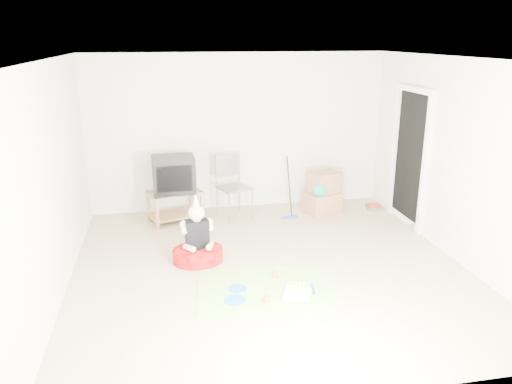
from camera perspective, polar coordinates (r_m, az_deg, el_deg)
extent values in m
plane|color=tan|center=(6.49, 1.55, -8.60)|extent=(5.00, 5.00, 0.00)
cube|color=black|center=(8.06, 17.24, 3.56)|extent=(0.02, 0.90, 2.05)
cube|color=#986C45|center=(7.98, -9.30, -0.04)|extent=(0.92, 0.72, 0.03)
cube|color=#986C45|center=(8.09, -9.18, -2.51)|extent=(0.92, 0.72, 0.03)
cube|color=#986C45|center=(7.74, -11.23, -2.53)|extent=(0.06, 0.06, 0.50)
cube|color=#986C45|center=(7.98, -6.18, -1.68)|extent=(0.06, 0.06, 0.50)
cube|color=#986C45|center=(8.14, -12.20, -1.59)|extent=(0.06, 0.06, 0.50)
cube|color=#986C45|center=(8.37, -7.36, -0.81)|extent=(0.06, 0.06, 0.50)
cube|color=black|center=(7.89, -9.41, 2.01)|extent=(0.67, 0.56, 0.56)
cube|color=gray|center=(8.05, -2.49, 0.48)|extent=(0.60, 0.59, 0.03)
cylinder|color=gray|center=(7.94, -3.82, 0.35)|extent=(0.02, 0.02, 1.04)
cylinder|color=gray|center=(8.15, -1.18, 0.83)|extent=(0.02, 0.02, 1.04)
cube|color=#9F724D|center=(8.41, 7.58, -1.23)|extent=(0.65, 0.56, 0.36)
cube|color=#9F724D|center=(8.35, 7.84, 1.15)|extent=(0.58, 0.52, 0.34)
ellipsoid|color=#0D9987|center=(8.14, 7.28, 0.19)|extent=(0.24, 0.17, 0.19)
cube|color=#2249AC|center=(8.18, 3.95, -2.90)|extent=(0.25, 0.10, 0.03)
cylinder|color=black|center=(8.02, 4.02, 0.36)|extent=(0.05, 0.33, 0.95)
cube|color=#25714D|center=(8.84, 13.30, -1.73)|extent=(0.29, 0.34, 0.03)
cube|color=red|center=(8.83, 13.32, -1.54)|extent=(0.26, 0.31, 0.03)
cylinder|color=#A10E0F|center=(6.66, -6.64, -7.18)|extent=(0.71, 0.71, 0.18)
cube|color=black|center=(6.54, -6.73, -4.88)|extent=(0.31, 0.20, 0.40)
sphere|color=beige|center=(6.43, -6.83, -2.38)|extent=(0.23, 0.23, 0.21)
cone|color=silver|center=(6.38, -6.89, -0.82)|extent=(0.11, 0.11, 0.16)
cube|color=#E9317E|center=(5.97, 1.04, -11.02)|extent=(1.69, 1.31, 0.01)
cube|color=white|center=(5.79, 4.79, -11.58)|extent=(0.37, 0.34, 0.08)
cube|color=#45C152|center=(5.81, 4.79, -11.88)|extent=(0.37, 0.34, 0.01)
cylinder|color=beige|center=(5.73, 3.69, -11.09)|extent=(0.01, 0.01, 0.07)
cylinder|color=beige|center=(5.72, 4.11, -11.13)|extent=(0.01, 0.01, 0.07)
cylinder|color=beige|center=(5.72, 4.53, -11.16)|extent=(0.01, 0.01, 0.07)
cylinder|color=beige|center=(5.71, 4.96, -11.20)|extent=(0.01, 0.01, 0.07)
cylinder|color=beige|center=(5.71, 5.38, -11.24)|extent=(0.01, 0.01, 0.07)
cylinder|color=beige|center=(5.71, 5.81, -11.27)|extent=(0.01, 0.01, 0.07)
cylinder|color=beige|center=(5.81, 3.83, -10.65)|extent=(0.01, 0.01, 0.07)
cylinder|color=beige|center=(5.81, 4.25, -10.68)|extent=(0.01, 0.01, 0.07)
cylinder|color=beige|center=(5.80, 4.67, -10.72)|extent=(0.01, 0.01, 0.07)
cylinder|color=beige|center=(5.80, 5.09, -10.75)|extent=(0.01, 0.01, 0.07)
cylinder|color=beige|center=(5.79, 5.51, -10.79)|extent=(0.01, 0.01, 0.07)
cylinder|color=blue|center=(5.97, -2.13, -10.97)|extent=(0.28, 0.28, 0.01)
cylinder|color=blue|center=(5.73, -2.40, -12.24)|extent=(0.29, 0.29, 0.01)
cylinder|color=orange|center=(6.21, 2.23, -9.43)|extent=(0.09, 0.09, 0.08)
cylinder|color=orange|center=(5.67, 1.21, -12.20)|extent=(0.09, 0.09, 0.08)
cone|color=blue|center=(5.89, 6.36, -10.76)|extent=(0.13, 0.13, 0.14)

